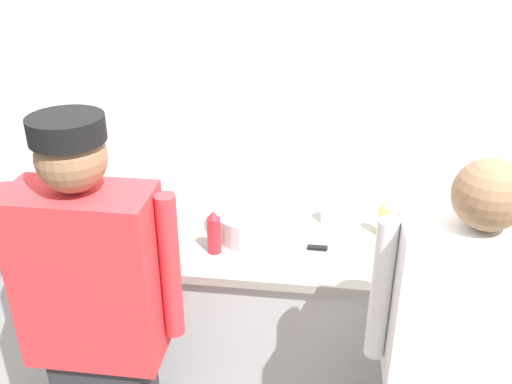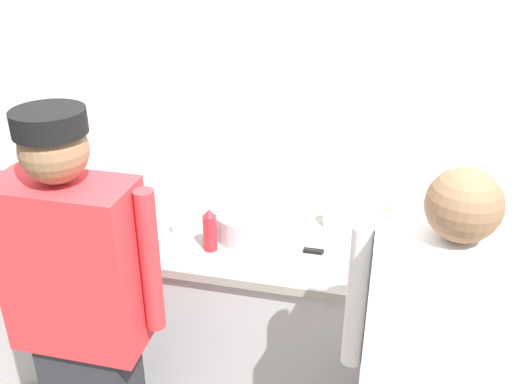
{
  "view_description": "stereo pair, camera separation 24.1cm",
  "coord_description": "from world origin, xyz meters",
  "px_view_note": "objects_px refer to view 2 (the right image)",
  "views": [
    {
      "loc": [
        0.18,
        -1.88,
        2.27
      ],
      "look_at": [
        -0.13,
        0.44,
        1.09
      ],
      "focal_mm": 39.94,
      "sensor_mm": 36.0,
      "label": 1
    },
    {
      "loc": [
        0.41,
        -1.84,
        2.27
      ],
      "look_at": [
        -0.13,
        0.44,
        1.09
      ],
      "focal_mm": 39.94,
      "sensor_mm": 36.0,
      "label": 2
    }
  ],
  "objects_px": {
    "squeeze_bottle_secondary": "(384,225)",
    "squeeze_bottle_spare": "(466,261)",
    "chef_center": "(431,383)",
    "deli_cup": "(332,217)",
    "plate_stack_rear": "(445,238)",
    "plate_stack_front": "(82,220)",
    "ramekin_orange_sauce": "(180,227)",
    "mixing_bowl_steel": "(253,219)",
    "squeeze_bottle_primary": "(210,230)",
    "chef_near_left": "(83,317)",
    "chefs_knife": "(329,253)"
  },
  "relations": [
    {
      "from": "mixing_bowl_steel",
      "to": "ramekin_orange_sauce",
      "type": "bearing_deg",
      "value": -165.67
    },
    {
      "from": "plate_stack_rear",
      "to": "ramekin_orange_sauce",
      "type": "bearing_deg",
      "value": -172.07
    },
    {
      "from": "plate_stack_front",
      "to": "squeeze_bottle_spare",
      "type": "distance_m",
      "value": 1.73
    },
    {
      "from": "chef_near_left",
      "to": "chef_center",
      "type": "relative_size",
      "value": 1.05
    },
    {
      "from": "mixing_bowl_steel",
      "to": "chef_center",
      "type": "bearing_deg",
      "value": -44.33
    },
    {
      "from": "mixing_bowl_steel",
      "to": "ramekin_orange_sauce",
      "type": "xyz_separation_m",
      "value": [
        -0.34,
        -0.09,
        -0.04
      ]
    },
    {
      "from": "plate_stack_rear",
      "to": "mixing_bowl_steel",
      "type": "xyz_separation_m",
      "value": [
        -0.87,
        -0.08,
        0.03
      ]
    },
    {
      "from": "squeeze_bottle_primary",
      "to": "ramekin_orange_sauce",
      "type": "distance_m",
      "value": 0.23
    },
    {
      "from": "chef_center",
      "to": "ramekin_orange_sauce",
      "type": "relative_size",
      "value": 19.96
    },
    {
      "from": "chef_near_left",
      "to": "squeeze_bottle_spare",
      "type": "relative_size",
      "value": 8.29
    },
    {
      "from": "squeeze_bottle_secondary",
      "to": "deli_cup",
      "type": "relative_size",
      "value": 1.88
    },
    {
      "from": "squeeze_bottle_secondary",
      "to": "squeeze_bottle_spare",
      "type": "xyz_separation_m",
      "value": [
        0.33,
        -0.24,
        0.01
      ]
    },
    {
      "from": "squeeze_bottle_secondary",
      "to": "chef_center",
      "type": "bearing_deg",
      "value": -76.8
    },
    {
      "from": "plate_stack_front",
      "to": "mixing_bowl_steel",
      "type": "height_order",
      "value": "mixing_bowl_steel"
    },
    {
      "from": "squeeze_bottle_secondary",
      "to": "ramekin_orange_sauce",
      "type": "relative_size",
      "value": 2.27
    },
    {
      "from": "plate_stack_front",
      "to": "ramekin_orange_sauce",
      "type": "distance_m",
      "value": 0.47
    },
    {
      "from": "plate_stack_rear",
      "to": "chef_center",
      "type": "bearing_deg",
      "value": -95.46
    },
    {
      "from": "ramekin_orange_sauce",
      "to": "chefs_knife",
      "type": "height_order",
      "value": "ramekin_orange_sauce"
    },
    {
      "from": "plate_stack_front",
      "to": "ramekin_orange_sauce",
      "type": "xyz_separation_m",
      "value": [
        0.46,
        0.08,
        -0.02
      ]
    },
    {
      "from": "squeeze_bottle_primary",
      "to": "chef_center",
      "type": "bearing_deg",
      "value": -31.26
    },
    {
      "from": "chef_center",
      "to": "plate_stack_front",
      "type": "relative_size",
      "value": 7.15
    },
    {
      "from": "mixing_bowl_steel",
      "to": "squeeze_bottle_spare",
      "type": "xyz_separation_m",
      "value": [
        0.93,
        -0.2,
        0.04
      ]
    },
    {
      "from": "chef_center",
      "to": "deli_cup",
      "type": "relative_size",
      "value": 16.54
    },
    {
      "from": "ramekin_orange_sauce",
      "to": "deli_cup",
      "type": "height_order",
      "value": "deli_cup"
    },
    {
      "from": "deli_cup",
      "to": "plate_stack_rear",
      "type": "bearing_deg",
      "value": -5.61
    },
    {
      "from": "chef_center",
      "to": "plate_stack_rear",
      "type": "relative_size",
      "value": 6.83
    },
    {
      "from": "ramekin_orange_sauce",
      "to": "squeeze_bottle_spare",
      "type": "bearing_deg",
      "value": -5.09
    },
    {
      "from": "plate_stack_rear",
      "to": "deli_cup",
      "type": "xyz_separation_m",
      "value": [
        -0.52,
        0.05,
        0.02
      ]
    },
    {
      "from": "chef_center",
      "to": "squeeze_bottle_secondary",
      "type": "relative_size",
      "value": 8.79
    },
    {
      "from": "squeeze_bottle_primary",
      "to": "squeeze_bottle_secondary",
      "type": "bearing_deg",
      "value": 18.19
    },
    {
      "from": "chef_near_left",
      "to": "mixing_bowl_steel",
      "type": "relative_size",
      "value": 4.4
    },
    {
      "from": "plate_stack_front",
      "to": "mixing_bowl_steel",
      "type": "xyz_separation_m",
      "value": [
        0.8,
        0.17,
        0.02
      ]
    },
    {
      "from": "chef_center",
      "to": "mixing_bowl_steel",
      "type": "bearing_deg",
      "value": 135.67
    },
    {
      "from": "mixing_bowl_steel",
      "to": "plate_stack_front",
      "type": "bearing_deg",
      "value": -168.16
    },
    {
      "from": "chef_near_left",
      "to": "mixing_bowl_steel",
      "type": "height_order",
      "value": "chef_near_left"
    },
    {
      "from": "squeeze_bottle_secondary",
      "to": "chefs_knife",
      "type": "height_order",
      "value": "squeeze_bottle_secondary"
    },
    {
      "from": "chef_center",
      "to": "squeeze_bottle_spare",
      "type": "height_order",
      "value": "chef_center"
    },
    {
      "from": "squeeze_bottle_spare",
      "to": "mixing_bowl_steel",
      "type": "bearing_deg",
      "value": 167.94
    },
    {
      "from": "plate_stack_front",
      "to": "squeeze_bottle_primary",
      "type": "xyz_separation_m",
      "value": [
        0.65,
        -0.04,
        0.06
      ]
    },
    {
      "from": "chef_near_left",
      "to": "plate_stack_rear",
      "type": "xyz_separation_m",
      "value": [
        1.33,
        0.87,
        0.01
      ]
    },
    {
      "from": "chef_center",
      "to": "deli_cup",
      "type": "distance_m",
      "value": 1.01
    },
    {
      "from": "mixing_bowl_steel",
      "to": "deli_cup",
      "type": "height_order",
      "value": "mixing_bowl_steel"
    },
    {
      "from": "chef_center",
      "to": "squeeze_bottle_primary",
      "type": "distance_m",
      "value": 1.1
    },
    {
      "from": "plate_stack_rear",
      "to": "chef_near_left",
      "type": "bearing_deg",
      "value": -146.76
    },
    {
      "from": "plate_stack_rear",
      "to": "plate_stack_front",
      "type": "bearing_deg",
      "value": -171.49
    },
    {
      "from": "plate_stack_front",
      "to": "squeeze_bottle_spare",
      "type": "relative_size",
      "value": 1.11
    },
    {
      "from": "squeeze_bottle_spare",
      "to": "chefs_knife",
      "type": "height_order",
      "value": "squeeze_bottle_spare"
    },
    {
      "from": "chef_near_left",
      "to": "ramekin_orange_sauce",
      "type": "xyz_separation_m",
      "value": [
        0.12,
        0.7,
        0.0
      ]
    },
    {
      "from": "chef_center",
      "to": "squeeze_bottle_primary",
      "type": "xyz_separation_m",
      "value": [
        -0.94,
        0.57,
        0.13
      ]
    },
    {
      "from": "plate_stack_front",
      "to": "squeeze_bottle_primary",
      "type": "distance_m",
      "value": 0.65
    }
  ]
}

